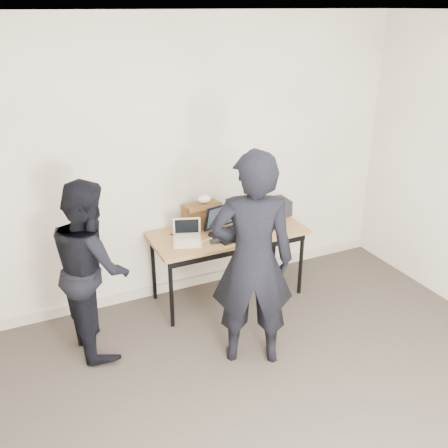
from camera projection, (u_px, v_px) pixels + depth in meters
room at (325, 265)px, 2.89m from camera, size 4.60×4.60×2.80m
desk at (228, 237)px, 4.84m from camera, size 1.50×0.65×0.72m
laptop_beige at (187, 238)px, 4.60m from camera, size 0.33×0.32×0.21m
laptop_center at (228, 228)px, 4.76m from camera, size 0.42×0.41×0.28m
laptop_right at (261, 215)px, 5.09m from camera, size 0.38×0.37×0.22m
leather_satchel at (202, 215)px, 4.89m from camera, size 0.37×0.21×0.25m
tissue at (204, 199)px, 4.84m from camera, size 0.14×0.12×0.08m
equipment_box at (275, 207)px, 5.19m from camera, size 0.28×0.24×0.16m
power_brick at (215, 242)px, 4.59m from camera, size 0.09×0.06×0.03m
cables at (224, 232)px, 4.80m from camera, size 0.97×0.41×0.01m
person_typist at (252, 261)px, 3.88m from camera, size 0.78×0.67×1.81m
person_observer at (91, 267)px, 4.10m from camera, size 0.63×0.78×1.51m
baseboard at (190, 282)px, 5.27m from camera, size 4.50×0.03×0.10m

